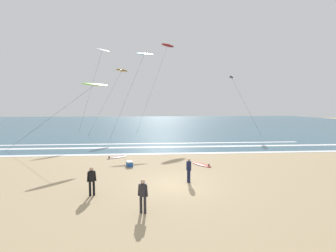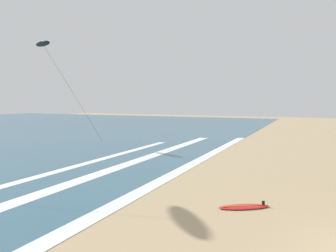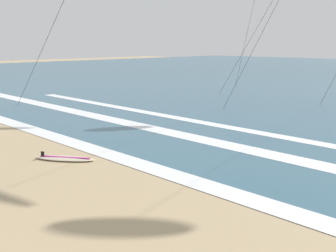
# 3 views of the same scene
# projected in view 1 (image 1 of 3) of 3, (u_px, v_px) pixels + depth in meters

# --- Properties ---
(ground_plane) EXTENTS (160.00, 160.00, 0.00)m
(ground_plane) POSITION_uv_depth(u_px,v_px,m) (176.00, 184.00, 14.85)
(ground_plane) COLOR tan
(ocean_surface) EXTENTS (140.00, 90.00, 0.01)m
(ocean_surface) POSITION_uv_depth(u_px,v_px,m) (156.00, 123.00, 68.53)
(ocean_surface) COLOR #386075
(ocean_surface) RESTS_ON ground
(wave_foam_shoreline) EXTENTS (51.05, 0.84, 0.01)m
(wave_foam_shoreline) POSITION_uv_depth(u_px,v_px,m) (170.00, 154.00, 24.25)
(wave_foam_shoreline) COLOR white
(wave_foam_shoreline) RESTS_ON ocean_surface
(wave_foam_mid_break) EXTENTS (49.36, 0.98, 0.01)m
(wave_foam_mid_break) POSITION_uv_depth(u_px,v_px,m) (158.00, 147.00, 28.16)
(wave_foam_mid_break) COLOR white
(wave_foam_mid_break) RESTS_ON ocean_surface
(wave_foam_outer_break) EXTENTS (39.35, 0.70, 0.01)m
(wave_foam_outer_break) POSITION_uv_depth(u_px,v_px,m) (154.00, 144.00, 30.82)
(wave_foam_outer_break) COLOR white
(wave_foam_outer_break) RESTS_ON ocean_surface
(surfer_right_near) EXTENTS (0.51, 0.32, 1.60)m
(surfer_right_near) POSITION_uv_depth(u_px,v_px,m) (92.00, 179.00, 12.84)
(surfer_right_near) COLOR black
(surfer_right_near) RESTS_ON ground
(surfer_mid_group) EXTENTS (0.51, 0.32, 1.60)m
(surfer_mid_group) POSITION_uv_depth(u_px,v_px,m) (143.00, 193.00, 10.73)
(surfer_mid_group) COLOR #232328
(surfer_mid_group) RESTS_ON ground
(surfer_left_near) EXTENTS (0.32, 0.51, 1.60)m
(surfer_left_near) POSITION_uv_depth(u_px,v_px,m) (189.00, 168.00, 15.07)
(surfer_left_near) COLOR #141938
(surfer_left_near) RESTS_ON ground
(surfboard_right_spare) EXTENTS (1.65, 2.09, 0.25)m
(surfboard_right_spare) POSITION_uv_depth(u_px,v_px,m) (202.00, 165.00, 19.61)
(surfboard_right_spare) COLOR red
(surfboard_right_spare) RESTS_ON ground
(surfboard_left_pile) EXTENTS (2.07, 1.69, 0.25)m
(surfboard_left_pile) POSITION_uv_depth(u_px,v_px,m) (117.00, 157.00, 22.44)
(surfboard_left_pile) COLOR beige
(surfboard_left_pile) RESTS_ON ground
(kite_cyan_low_near) EXTENTS (6.83, 4.13, 13.44)m
(kite_cyan_low_near) POSITION_uv_depth(u_px,v_px,m) (144.00, 55.00, 37.23)
(kite_cyan_low_near) COLOR #23A8C6
(kite_cyan_low_near) RESTS_ON ground
(kite_orange_high_left) EXTENTS (6.76, 4.03, 11.50)m
(kite_orange_high_left) POSITION_uv_depth(u_px,v_px,m) (122.00, 71.00, 41.66)
(kite_orange_high_left) COLOR orange
(kite_orange_high_left) RESTS_ON ground
(kite_black_high_right) EXTENTS (4.84, 5.87, 10.32)m
(kite_black_high_right) POSITION_uv_depth(u_px,v_px,m) (231.00, 77.00, 41.53)
(kite_black_high_right) COLOR black
(kite_black_high_right) RESTS_ON ground
(kite_red_mid_center) EXTENTS (7.18, 4.27, 16.11)m
(kite_red_mid_center) POSITION_uv_depth(u_px,v_px,m) (167.00, 46.00, 42.30)
(kite_red_mid_center) COLOR red
(kite_red_mid_center) RESTS_ON ground
(kite_lime_far_left) EXTENTS (11.55, 2.90, 7.41)m
(kite_lime_far_left) POSITION_uv_depth(u_px,v_px,m) (95.00, 85.00, 24.34)
(kite_lime_far_left) COLOR #70C628
(kite_lime_far_left) RESTS_ON ground
(kite_white_far_right) EXTENTS (6.89, 4.54, 15.40)m
(kite_white_far_right) POSITION_uv_depth(u_px,v_px,m) (102.00, 51.00, 42.77)
(kite_white_far_right) COLOR white
(kite_white_far_right) RESTS_ON ground
(cooler_box) EXTENTS (0.62, 0.72, 0.44)m
(cooler_box) POSITION_uv_depth(u_px,v_px,m) (130.00, 164.00, 19.14)
(cooler_box) COLOR #1E4C9E
(cooler_box) RESTS_ON ground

